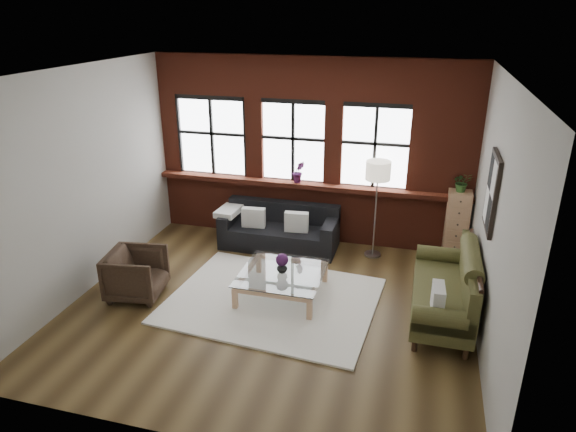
% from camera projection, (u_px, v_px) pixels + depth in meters
% --- Properties ---
extents(floor, '(5.50, 5.50, 0.00)m').
position_uv_depth(floor, '(270.00, 306.00, 7.23)').
color(floor, '#412F17').
rests_on(floor, ground).
extents(ceiling, '(5.50, 5.50, 0.00)m').
position_uv_depth(ceiling, '(267.00, 72.00, 6.03)').
color(ceiling, white).
rests_on(ceiling, ground).
extents(wall_back, '(5.50, 0.00, 5.50)m').
position_uv_depth(wall_back, '(311.00, 151.00, 8.87)').
color(wall_back, '#A5A399').
rests_on(wall_back, ground).
extents(wall_front, '(5.50, 0.00, 5.50)m').
position_uv_depth(wall_front, '(183.00, 298.00, 4.39)').
color(wall_front, '#A5A399').
rests_on(wall_front, ground).
extents(wall_left, '(0.00, 5.00, 5.00)m').
position_uv_depth(wall_left, '(84.00, 183.00, 7.29)').
color(wall_left, '#A5A399').
rests_on(wall_left, ground).
extents(wall_right, '(0.00, 5.00, 5.00)m').
position_uv_depth(wall_right, '(494.00, 221.00, 5.97)').
color(wall_right, '#A5A399').
rests_on(wall_right, ground).
extents(brick_backwall, '(5.50, 0.12, 3.20)m').
position_uv_depth(brick_backwall, '(310.00, 152.00, 8.81)').
color(brick_backwall, maroon).
rests_on(brick_backwall, floor).
extents(sill_ledge, '(5.50, 0.30, 0.08)m').
position_uv_depth(sill_ledge, '(308.00, 185.00, 8.94)').
color(sill_ledge, maroon).
rests_on(sill_ledge, brick_backwall).
extents(window_left, '(1.38, 0.10, 1.50)m').
position_uv_depth(window_left, '(213.00, 137.00, 9.20)').
color(window_left, black).
rests_on(window_left, brick_backwall).
extents(window_mid, '(1.38, 0.10, 1.50)m').
position_uv_depth(window_mid, '(293.00, 143.00, 8.84)').
color(window_mid, black).
rests_on(window_mid, brick_backwall).
extents(window_right, '(1.38, 0.10, 1.50)m').
position_uv_depth(window_right, '(375.00, 148.00, 8.50)').
color(window_right, black).
rests_on(window_right, brick_backwall).
extents(wall_poster, '(0.05, 0.74, 0.94)m').
position_uv_depth(wall_poster, '(492.00, 192.00, 6.15)').
color(wall_poster, black).
rests_on(wall_poster, wall_right).
extents(shag_rug, '(3.04, 2.47, 0.03)m').
position_uv_depth(shag_rug, '(273.00, 300.00, 7.35)').
color(shag_rug, white).
rests_on(shag_rug, floor).
extents(dark_sofa, '(2.01, 0.81, 0.73)m').
position_uv_depth(dark_sofa, '(279.00, 228.00, 8.89)').
color(dark_sofa, black).
rests_on(dark_sofa, floor).
extents(pillow_a, '(0.41, 0.18, 0.34)m').
position_uv_depth(pillow_a, '(254.00, 217.00, 8.84)').
color(pillow_a, silver).
rests_on(pillow_a, dark_sofa).
extents(pillow_b, '(0.41, 0.18, 0.34)m').
position_uv_depth(pillow_b, '(296.00, 222.00, 8.65)').
color(pillow_b, silver).
rests_on(pillow_b, dark_sofa).
extents(vintage_settee, '(0.86, 1.94, 1.04)m').
position_uv_depth(vintage_settee, '(443.00, 284.00, 6.79)').
color(vintage_settee, '#42411E').
rests_on(vintage_settee, floor).
extents(pillow_settee, '(0.16, 0.39, 0.34)m').
position_uv_depth(pillow_settee, '(438.00, 299.00, 6.24)').
color(pillow_settee, silver).
rests_on(pillow_settee, vintage_settee).
extents(armchair, '(0.87, 0.85, 0.70)m').
position_uv_depth(armchair, '(136.00, 274.00, 7.38)').
color(armchair, black).
rests_on(armchair, floor).
extents(coffee_table, '(1.18, 1.18, 0.40)m').
position_uv_depth(coffee_table, '(282.00, 284.00, 7.43)').
color(coffee_table, tan).
rests_on(coffee_table, shag_rug).
extents(vase, '(0.16, 0.16, 0.16)m').
position_uv_depth(vase, '(282.00, 267.00, 7.33)').
color(vase, '#B2B2B2').
rests_on(vase, coffee_table).
extents(flowers, '(0.18, 0.18, 0.18)m').
position_uv_depth(flowers, '(282.00, 260.00, 7.28)').
color(flowers, '#46194B').
rests_on(flowers, vase).
extents(drawer_chest, '(0.37, 0.37, 1.19)m').
position_uv_depth(drawer_chest, '(456.00, 226.00, 8.40)').
color(drawer_chest, tan).
rests_on(drawer_chest, floor).
extents(potted_plant_top, '(0.33, 0.30, 0.32)m').
position_uv_depth(potted_plant_top, '(462.00, 182.00, 8.12)').
color(potted_plant_top, '#2D5923').
rests_on(potted_plant_top, drawer_chest).
extents(floor_lamp, '(0.40, 0.40, 1.80)m').
position_uv_depth(floor_lamp, '(376.00, 206.00, 8.39)').
color(floor_lamp, '#A5A5A8').
rests_on(floor_lamp, floor).
extents(sill_plant, '(0.26, 0.24, 0.39)m').
position_uv_depth(sill_plant, '(299.00, 172.00, 8.87)').
color(sill_plant, '#46194B').
rests_on(sill_plant, sill_ledge).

